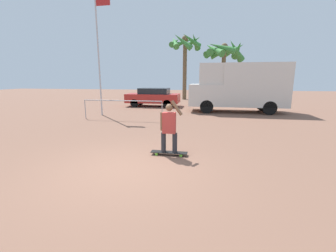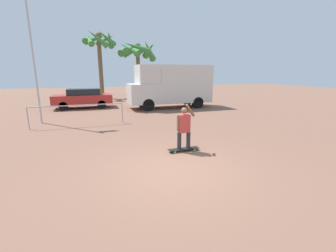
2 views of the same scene
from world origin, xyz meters
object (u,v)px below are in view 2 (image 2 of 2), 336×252
Objects in this scene: palm_tree_near_van at (137,51)px; flagpole at (33,45)px; camper_van at (171,85)px; person_skateboarder at (184,126)px; skateboard at (184,149)px; palm_tree_center_background at (99,43)px; parked_car_red at (83,98)px.

flagpole is at bearing -123.10° from palm_tree_near_van.
person_skateboarder is at bearing -108.00° from camper_van.
palm_tree_near_van is 0.86× the size of flagpole.
skateboard is 0.17× the size of camper_van.
person_skateboarder is at bearing -85.28° from palm_tree_center_background.
skateboard is 12.06m from parked_car_red.
flagpole is (-3.82, -11.57, -1.57)m from palm_tree_center_background.
palm_tree_near_van reaches higher than parked_car_red.
palm_tree_center_background reaches higher than palm_tree_near_van.
palm_tree_center_background is (1.82, 6.64, 4.76)m from parked_car_red.
skateboard is at bearing -51.24° from flagpole.
camper_van is (3.09, 9.51, 0.85)m from person_skateboarder.
flagpole is (-7.80, -11.97, -0.99)m from palm_tree_near_van.
parked_car_red is 6.21m from flagpole.
flagpole is at bearing 128.76° from skateboard.
person_skateboarder is at bearing -51.25° from flagpole.
parked_car_red is (-3.32, 11.57, 0.70)m from skateboard.
palm_tree_near_van is (2.47, 18.61, 4.07)m from person_skateboarder.
person_skateboarder is 9.05m from flagpole.
parked_car_red is at bearing 162.16° from camper_van.
flagpole reaches higher than parked_car_red.
person_skateboarder is 0.25× the size of palm_tree_near_van.
palm_tree_center_background is 12.29m from flagpole.
parked_car_red is (-3.32, 11.57, -0.10)m from person_skateboarder.
skateboard is 0.18× the size of palm_tree_near_van.
palm_tree_near_van is 0.89× the size of palm_tree_center_background.
parked_car_red is at bearing 67.85° from flagpole.
camper_van is 9.67m from palm_tree_near_van.
camper_van is at bearing -17.84° from parked_car_red.
palm_tree_near_van is at bearing 50.52° from parked_car_red.
skateboard is at bearing -107.99° from camper_van.
palm_tree_center_background reaches higher than skateboard.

